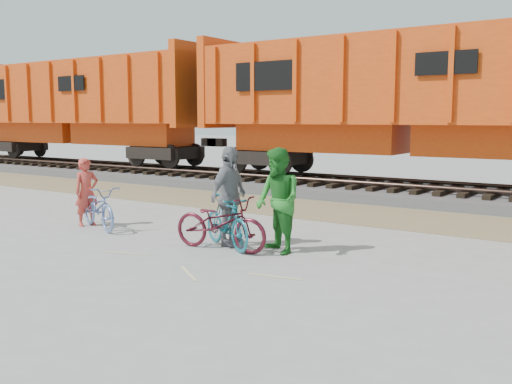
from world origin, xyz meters
TOP-DOWN VIEW (x-y plane):
  - ground at (0.00, 0.00)m, footprint 120.00×120.00m
  - gravel_strip at (0.00, 5.50)m, footprint 120.00×3.00m
  - ballast_bed at (0.00, 9.00)m, footprint 120.00×4.00m
  - track at (0.00, 9.00)m, footprint 120.00×2.60m
  - hopper_car_left at (-14.26, 9.00)m, footprint 14.00×3.13m
  - hopper_car_center at (0.74, 9.00)m, footprint 14.00×3.13m
  - bicycle_blue at (-3.27, 0.51)m, footprint 1.91×1.24m
  - bicycle_teal at (0.20, 0.58)m, footprint 1.70×1.16m
  - bicycle_maroon at (0.22, 0.36)m, footprint 1.97×0.83m
  - person_solo at (-3.77, 0.61)m, footprint 0.50×0.64m
  - person_man at (1.20, 0.78)m, footprint 1.15×1.07m
  - person_woman at (0.12, 0.76)m, footprint 0.57×1.15m

SIDE VIEW (x-z plane):
  - ground at x=0.00m, z-range 0.00..0.00m
  - gravel_strip at x=0.00m, z-range 0.00..0.02m
  - ballast_bed at x=0.00m, z-range 0.00..0.30m
  - track at x=0.00m, z-range 0.35..0.59m
  - bicycle_blue at x=-3.27m, z-range 0.00..0.95m
  - bicycle_teal at x=0.20m, z-range 0.00..1.00m
  - bicycle_maroon at x=0.22m, z-range 0.00..1.01m
  - person_solo at x=-3.77m, z-range 0.00..1.53m
  - person_woman at x=0.12m, z-range 0.00..1.89m
  - person_man at x=1.20m, z-range 0.00..1.90m
  - hopper_car_left at x=-14.26m, z-range 0.68..5.33m
  - hopper_car_center at x=0.74m, z-range 0.68..5.33m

